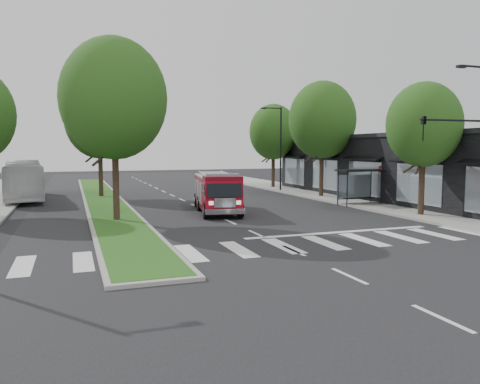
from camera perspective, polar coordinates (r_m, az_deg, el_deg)
The scene contains 14 objects.
ground at distance 22.61m, azimuth 2.02°, elevation -5.13°, with size 140.00×140.00×0.00m, color black.
sidewalk_right at distance 37.24m, azimuth 14.23°, elevation -1.07°, with size 5.00×80.00×0.15m, color gray.
median at distance 38.91m, azimuth -16.37°, elevation -0.85°, with size 3.00×50.00×0.15m.
storefront_row at distance 39.76m, azimuth 19.70°, elevation 2.68°, with size 8.00×30.00×5.00m, color black.
bus_shelter at distance 34.82m, azimuth 14.24°, elevation 1.75°, with size 3.20×1.60×2.61m.
tree_right_near at distance 30.10m, azimuth 21.49°, elevation 7.62°, with size 4.40×4.40×8.05m.
tree_right_mid at distance 39.97m, azimuth 9.99°, elevation 8.64°, with size 5.60×5.60×9.72m.
tree_right_far at distance 48.86m, azimuth 4.09°, elevation 7.31°, with size 5.00×5.00×8.73m.
tree_median_near at distance 26.88m, azimuth -15.13°, elevation 10.93°, with size 5.80×5.80×10.16m.
tree_median_far at distance 40.77m, azimuth -16.78°, elevation 8.43°, with size 5.60×5.60×9.72m.
streetlight_right_near at distance 24.79m, azimuth 26.56°, elevation 6.07°, with size 4.08×0.22×8.00m.
streetlight_right_far at distance 44.71m, azimuth 4.81°, elevation 5.76°, with size 2.11×0.20×8.00m.
fire_engine at distance 30.26m, azimuth -2.88°, elevation -0.08°, with size 3.46×7.87×2.64m.
city_bus at distance 41.50m, azimuth -24.95°, elevation 1.35°, with size 2.69×11.52×3.21m, color silver.
Camera 1 is at (-8.29, -20.64, 4.08)m, focal length 35.00 mm.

